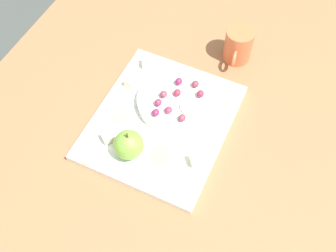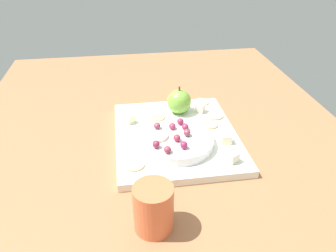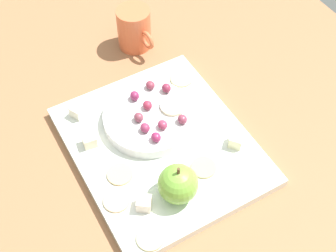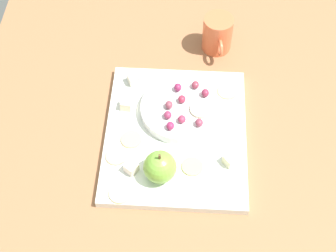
# 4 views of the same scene
# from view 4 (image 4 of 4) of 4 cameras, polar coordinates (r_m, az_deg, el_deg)

# --- Properties ---
(table) EXTENTS (1.28, 1.00, 0.03)m
(table) POSITION_cam_4_polar(r_m,az_deg,el_deg) (1.07, 2.85, -2.58)
(table) COLOR #9A6642
(table) RESTS_ON ground
(platter) EXTENTS (0.35, 0.30, 0.02)m
(platter) POSITION_cam_4_polar(r_m,az_deg,el_deg) (1.06, 0.90, -1.00)
(platter) COLOR white
(platter) RESTS_ON table
(serving_dish) EXTENTS (0.17, 0.17, 0.02)m
(serving_dish) POSITION_cam_4_polar(r_m,az_deg,el_deg) (1.07, 1.32, 1.92)
(serving_dish) COLOR white
(serving_dish) RESTS_ON platter
(apple_whole) EXTENTS (0.07, 0.07, 0.07)m
(apple_whole) POSITION_cam_4_polar(r_m,az_deg,el_deg) (0.97, -0.94, -4.75)
(apple_whole) COLOR #77B13C
(apple_whole) RESTS_ON platter
(apple_stem) EXTENTS (0.01, 0.01, 0.01)m
(apple_stem) POSITION_cam_4_polar(r_m,az_deg,el_deg) (0.93, -0.97, -3.57)
(apple_stem) COLOR brown
(apple_stem) RESTS_ON apple_whole
(cheese_cube_0) EXTENTS (0.03, 0.03, 0.02)m
(cheese_cube_0) POSITION_cam_4_polar(r_m,az_deg,el_deg) (1.01, 7.17, -3.90)
(cheese_cube_0) COLOR #F9F0BF
(cheese_cube_0) RESTS_ON platter
(cheese_cube_1) EXTENTS (0.03, 0.03, 0.02)m
(cheese_cube_1) POSITION_cam_4_polar(r_m,az_deg,el_deg) (0.99, -4.27, -4.84)
(cheese_cube_1) COLOR #F9E1CE
(cheese_cube_1) RESTS_ON platter
(cheese_cube_2) EXTENTS (0.03, 0.03, 0.02)m
(cheese_cube_2) POSITION_cam_4_polar(r_m,az_deg,el_deg) (1.12, -4.02, 5.42)
(cheese_cube_2) COLOR #EEE4CA
(cheese_cube_2) RESTS_ON platter
(cheese_cube_3) EXTENTS (0.03, 0.03, 0.02)m
(cheese_cube_3) POSITION_cam_4_polar(r_m,az_deg,el_deg) (1.08, -4.81, 2.49)
(cheese_cube_3) COLOR #F7E7C0
(cheese_cube_3) RESTS_ON platter
(cracker_0) EXTENTS (0.04, 0.04, 0.00)m
(cracker_0) POSITION_cam_4_polar(r_m,az_deg,el_deg) (0.98, -5.57, -7.76)
(cracker_0) COLOR beige
(cracker_0) RESTS_ON platter
(cracker_1) EXTENTS (0.04, 0.04, 0.00)m
(cracker_1) POSITION_cam_4_polar(r_m,az_deg,el_deg) (1.04, -4.27, -1.55)
(cracker_1) COLOR #DDB67E
(cracker_1) RESTS_ON platter
(cracker_2) EXTENTS (0.04, 0.04, 0.00)m
(cracker_2) POSITION_cam_4_polar(r_m,az_deg,el_deg) (1.00, 2.94, -4.70)
(cracker_2) COLOR #D6BC7B
(cracker_2) RESTS_ON platter
(cracker_3) EXTENTS (0.04, 0.04, 0.00)m
(cracker_3) POSITION_cam_4_polar(r_m,az_deg,el_deg) (1.02, -5.99, -3.47)
(cracker_3) COLOR #E0B585
(cracker_3) RESTS_ON platter
(cracker_4) EXTENTS (0.04, 0.04, 0.00)m
(cracker_4) POSITION_cam_4_polar(r_m,az_deg,el_deg) (1.12, 6.87, 3.97)
(cracker_4) COLOR #D9BE87
(cracker_4) RESTS_ON platter
(grape_0) EXTENTS (0.02, 0.02, 0.02)m
(grape_0) POSITION_cam_4_polar(r_m,az_deg,el_deg) (1.07, 4.32, 3.82)
(grape_0) COLOR maroon
(grape_0) RESTS_ON serving_dish
(grape_1) EXTENTS (0.02, 0.02, 0.02)m
(grape_1) POSITION_cam_4_polar(r_m,az_deg,el_deg) (1.04, -0.04, 1.28)
(grape_1) COLOR #902F51
(grape_1) RESTS_ON serving_dish
(grape_2) EXTENTS (0.02, 0.02, 0.02)m
(grape_2) POSITION_cam_4_polar(r_m,az_deg,el_deg) (1.08, 1.14, 4.48)
(grape_2) COLOR #8A2751
(grape_2) RESTS_ON serving_dish
(grape_3) EXTENTS (0.02, 0.02, 0.02)m
(grape_3) POSITION_cam_4_polar(r_m,az_deg,el_deg) (1.03, 1.61, 0.79)
(grape_3) COLOR #993351
(grape_3) RESTS_ON serving_dish
(grape_4) EXTENTS (0.02, 0.02, 0.02)m
(grape_4) POSITION_cam_4_polar(r_m,az_deg,el_deg) (1.05, 0.11, 2.45)
(grape_4) COLOR #843C4C
(grape_4) RESTS_ON serving_dish
(grape_5) EXTENTS (0.02, 0.02, 0.02)m
(grape_5) POSITION_cam_4_polar(r_m,az_deg,el_deg) (1.09, 3.09, 4.77)
(grape_5) COLOR #863345
(grape_5) RESTS_ON serving_dish
(grape_6) EXTENTS (0.02, 0.02, 0.02)m
(grape_6) POSITION_cam_4_polar(r_m,az_deg,el_deg) (1.02, 0.26, 0.02)
(grape_6) COLOR #942652
(grape_6) RESTS_ON serving_dish
(grape_7) EXTENTS (0.02, 0.02, 0.02)m
(grape_7) POSITION_cam_4_polar(r_m,az_deg,el_deg) (1.03, 3.62, 0.40)
(grape_7) COLOR #8E3A50
(grape_7) RESTS_ON serving_dish
(grape_8) EXTENTS (0.02, 0.02, 0.02)m
(grape_8) POSITION_cam_4_polar(r_m,az_deg,el_deg) (1.06, 1.61, 3.12)
(grape_8) COLOR #992B43
(grape_8) RESTS_ON serving_dish
(apple_slice_0) EXTENTS (0.05, 0.05, 0.01)m
(apple_slice_0) POSITION_cam_4_polar(r_m,az_deg,el_deg) (1.05, 3.79, 1.97)
(apple_slice_0) COLOR #F1E9B7
(apple_slice_0) RESTS_ON serving_dish
(cup) EXTENTS (0.10, 0.07, 0.09)m
(cup) POSITION_cam_4_polar(r_m,az_deg,el_deg) (1.20, 5.73, 10.54)
(cup) COLOR #E46940
(cup) RESTS_ON table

